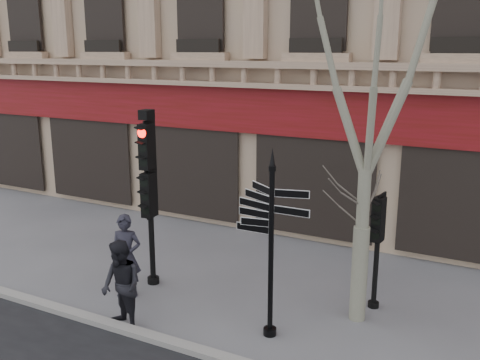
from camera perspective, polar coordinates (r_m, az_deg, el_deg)
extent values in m
plane|color=#59585D|center=(11.11, -1.39, -14.45)|extent=(80.00, 80.00, 0.00)
cube|color=gray|center=(10.04, -5.44, -17.45)|extent=(80.00, 0.25, 0.12)
cube|color=#5A1009|center=(14.34, 8.05, 7.04)|extent=(28.00, 0.25, 1.30)
cube|color=#886C58|center=(14.05, 7.86, 10.88)|extent=(28.00, 0.35, 0.74)
cylinder|color=black|center=(9.84, 3.32, -8.09)|extent=(0.10, 0.10, 3.19)
cylinder|color=black|center=(10.51, 3.20, -15.81)|extent=(0.25, 0.25, 0.14)
cone|color=black|center=(9.31, 3.48, 2.47)|extent=(0.11, 0.11, 0.32)
cylinder|color=black|center=(12.08, -9.54, -2.84)|extent=(0.13, 0.13, 3.67)
cylinder|color=black|center=(12.70, -9.22, -10.48)|extent=(0.27, 0.27, 0.15)
cube|color=black|center=(12.01, -9.60, -1.52)|extent=(0.47, 0.36, 1.00)
cube|color=black|center=(11.77, -9.81, 3.56)|extent=(0.47, 0.36, 1.00)
sphere|color=#FF0C05|center=(11.72, -9.86, 4.85)|extent=(0.21, 0.21, 0.21)
cube|color=black|center=(11.67, -9.95, 6.89)|extent=(0.26, 0.32, 0.21)
cylinder|color=black|center=(11.37, 14.37, -7.60)|extent=(0.11, 0.11, 2.39)
cylinder|color=black|center=(11.82, 14.04, -12.70)|extent=(0.25, 0.25, 0.13)
cube|color=black|center=(11.12, 14.60, -4.04)|extent=(0.43, 0.33, 0.91)
cylinder|color=gray|center=(10.90, 12.61, -9.73)|extent=(0.32, 0.32, 1.94)
cylinder|color=gray|center=(10.40, 13.04, -2.15)|extent=(0.25, 0.25, 1.23)
imported|color=#21202B|center=(11.87, -12.05, -7.94)|extent=(0.78, 0.65, 1.84)
imported|color=black|center=(10.57, -12.56, -10.98)|extent=(1.05, 0.95, 1.77)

